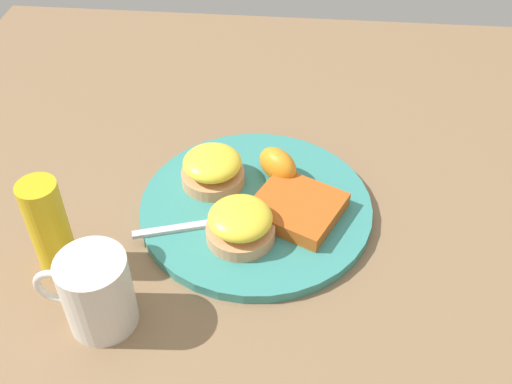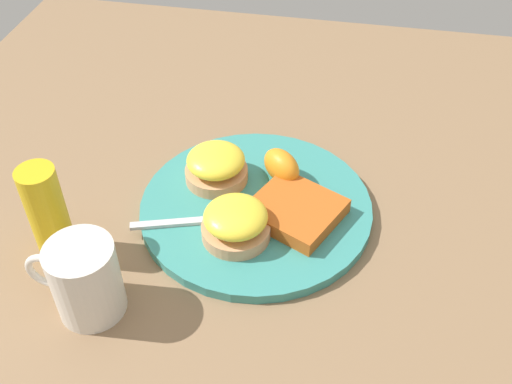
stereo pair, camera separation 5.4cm
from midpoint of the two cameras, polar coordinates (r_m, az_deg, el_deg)
The scene contains 9 objects.
ground_plane at distance 0.78m, azimuth 1.98°, elevation -1.91°, with size 1.10×1.10×0.00m, color #846647.
plate at distance 0.77m, azimuth 1.99°, elevation -1.54°, with size 0.30×0.30×0.01m, color teal.
sandwich_benedict_left at distance 0.79m, azimuth -1.88°, elevation 2.46°, with size 0.08×0.08×0.05m.
sandwich_benedict_right at distance 0.71m, azimuth 0.22°, elevation -2.99°, with size 0.08×0.08×0.05m.
hashbrown_patty at distance 0.75m, azimuth 5.83°, elevation -1.79°, with size 0.10×0.10×0.02m, color #BA561B.
orange_wedge at distance 0.79m, azimuth 4.39°, elevation 2.41°, with size 0.06×0.04×0.04m, color orange.
fork at distance 0.74m, azimuth 0.76°, elevation -2.50°, with size 0.24×0.09×0.00m.
cup at distance 0.66m, azimuth -13.76°, elevation -8.18°, with size 0.10×0.07×0.09m.
condiment_bottle at distance 0.71m, azimuth -17.23°, elevation -2.03°, with size 0.04×0.04×0.13m, color gold.
Camera 2 is at (-0.11, 0.54, 0.54)m, focal length 42.00 mm.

